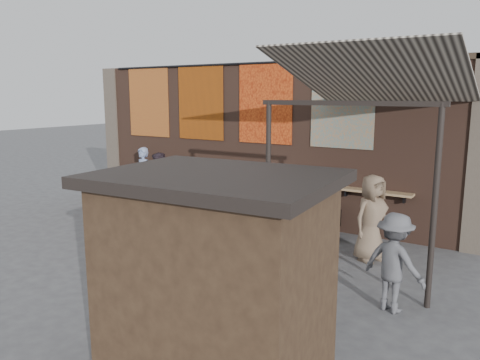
{
  "coord_description": "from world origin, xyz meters",
  "views": [
    {
      "loc": [
        6.05,
        -7.8,
        3.21
      ],
      "look_at": [
        0.37,
        1.2,
        1.26
      ],
      "focal_mm": 35.0,
      "sensor_mm": 36.0,
      "label": 1
    }
  ],
  "objects_px": {
    "scooter_stool_8": "(304,218)",
    "shopper_tan": "(372,218)",
    "scooter_stool_3": "(205,202)",
    "shopper_grey": "(394,263)",
    "scooter_stool_6": "(261,210)",
    "scooter_stool_4": "(223,204)",
    "diner_left": "(143,177)",
    "market_stall": "(218,291)",
    "scooter_stool_1": "(173,196)",
    "scooter_stool_7": "(285,215)",
    "scooter_stool_0": "(157,195)",
    "shelf_box": "(276,175)",
    "scooter_stool_2": "(189,199)",
    "diner_right": "(160,185)",
    "scooter_stool_9": "(330,222)",
    "shopper_navy": "(281,226)",
    "scooter_stool_5": "(242,208)"
  },
  "relations": [
    {
      "from": "scooter_stool_8",
      "to": "shopper_tan",
      "type": "relative_size",
      "value": 0.46
    },
    {
      "from": "scooter_stool_3",
      "to": "shopper_grey",
      "type": "relative_size",
      "value": 0.55
    },
    {
      "from": "scooter_stool_3",
      "to": "scooter_stool_6",
      "type": "distance_m",
      "value": 1.74
    },
    {
      "from": "scooter_stool_4",
      "to": "shopper_tan",
      "type": "height_order",
      "value": "shopper_tan"
    },
    {
      "from": "scooter_stool_6",
      "to": "scooter_stool_8",
      "type": "distance_m",
      "value": 1.16
    },
    {
      "from": "diner_left",
      "to": "market_stall",
      "type": "distance_m",
      "value": 9.07
    },
    {
      "from": "scooter_stool_8",
      "to": "scooter_stool_3",
      "type": "bearing_deg",
      "value": 179.38
    },
    {
      "from": "scooter_stool_1",
      "to": "scooter_stool_4",
      "type": "xyz_separation_m",
      "value": [
        1.68,
        -0.0,
        -0.02
      ]
    },
    {
      "from": "scooter_stool_1",
      "to": "scooter_stool_3",
      "type": "xyz_separation_m",
      "value": [
        1.11,
        0.0,
        -0.02
      ]
    },
    {
      "from": "scooter_stool_4",
      "to": "scooter_stool_7",
      "type": "bearing_deg",
      "value": 0.16
    },
    {
      "from": "scooter_stool_7",
      "to": "scooter_stool_0",
      "type": "bearing_deg",
      "value": 179.38
    },
    {
      "from": "shelf_box",
      "to": "scooter_stool_2",
      "type": "height_order",
      "value": "shelf_box"
    },
    {
      "from": "scooter_stool_0",
      "to": "scooter_stool_8",
      "type": "height_order",
      "value": "scooter_stool_8"
    },
    {
      "from": "scooter_stool_8",
      "to": "market_stall",
      "type": "distance_m",
      "value": 6.21
    },
    {
      "from": "scooter_stool_4",
      "to": "diner_right",
      "type": "xyz_separation_m",
      "value": [
        -1.6,
        -0.59,
        0.46
      ]
    },
    {
      "from": "scooter_stool_7",
      "to": "scooter_stool_1",
      "type": "bearing_deg",
      "value": -179.92
    },
    {
      "from": "scooter_stool_9",
      "to": "shopper_navy",
      "type": "bearing_deg",
      "value": -90.57
    },
    {
      "from": "diner_left",
      "to": "shopper_tan",
      "type": "bearing_deg",
      "value": 13.03
    },
    {
      "from": "scooter_stool_7",
      "to": "shopper_navy",
      "type": "xyz_separation_m",
      "value": [
        1.13,
        -2.41,
        0.49
      ]
    },
    {
      "from": "scooter_stool_0",
      "to": "diner_right",
      "type": "bearing_deg",
      "value": -42.08
    },
    {
      "from": "scooter_stool_2",
      "to": "scooter_stool_4",
      "type": "relative_size",
      "value": 1.07
    },
    {
      "from": "market_stall",
      "to": "diner_left",
      "type": "bearing_deg",
      "value": 135.17
    },
    {
      "from": "scooter_stool_6",
      "to": "scooter_stool_7",
      "type": "distance_m",
      "value": 0.64
    },
    {
      "from": "shelf_box",
      "to": "shopper_tan",
      "type": "xyz_separation_m",
      "value": [
        2.81,
        -1.31,
        -0.4
      ]
    },
    {
      "from": "shelf_box",
      "to": "diner_left",
      "type": "xyz_separation_m",
      "value": [
        -4.18,
        -0.3,
        -0.4
      ]
    },
    {
      "from": "scooter_stool_1",
      "to": "scooter_stool_8",
      "type": "bearing_deg",
      "value": -0.42
    },
    {
      "from": "scooter_stool_4",
      "to": "diner_right",
      "type": "relative_size",
      "value": 0.48
    },
    {
      "from": "scooter_stool_9",
      "to": "diner_right",
      "type": "relative_size",
      "value": 0.46
    },
    {
      "from": "shelf_box",
      "to": "scooter_stool_8",
      "type": "height_order",
      "value": "shelf_box"
    },
    {
      "from": "scooter_stool_7",
      "to": "scooter_stool_9",
      "type": "distance_m",
      "value": 1.15
    },
    {
      "from": "scooter_stool_7",
      "to": "scooter_stool_4",
      "type": "bearing_deg",
      "value": -179.84
    },
    {
      "from": "shelf_box",
      "to": "scooter_stool_3",
      "type": "xyz_separation_m",
      "value": [
        -1.94,
        -0.31,
        -0.86
      ]
    },
    {
      "from": "scooter_stool_3",
      "to": "scooter_stool_9",
      "type": "height_order",
      "value": "scooter_stool_3"
    },
    {
      "from": "diner_left",
      "to": "shopper_navy",
      "type": "relative_size",
      "value": 1.03
    },
    {
      "from": "scooter_stool_4",
      "to": "diner_right",
      "type": "distance_m",
      "value": 1.77
    },
    {
      "from": "scooter_stool_5",
      "to": "market_stall",
      "type": "relative_size",
      "value": 0.34
    },
    {
      "from": "scooter_stool_7",
      "to": "shopper_grey",
      "type": "relative_size",
      "value": 0.49
    },
    {
      "from": "scooter_stool_2",
      "to": "shopper_grey",
      "type": "bearing_deg",
      "value": -25.44
    },
    {
      "from": "scooter_stool_5",
      "to": "diner_left",
      "type": "bearing_deg",
      "value": -179.86
    },
    {
      "from": "shelf_box",
      "to": "scooter_stool_4",
      "type": "height_order",
      "value": "shelf_box"
    },
    {
      "from": "scooter_stool_5",
      "to": "diner_right",
      "type": "xyz_separation_m",
      "value": [
        -2.19,
        -0.61,
        0.48
      ]
    },
    {
      "from": "scooter_stool_3",
      "to": "scooter_stool_9",
      "type": "xyz_separation_m",
      "value": [
        3.53,
        -0.02,
        -0.02
      ]
    },
    {
      "from": "scooter_stool_2",
      "to": "scooter_stool_6",
      "type": "bearing_deg",
      "value": -0.59
    },
    {
      "from": "scooter_stool_3",
      "to": "scooter_stool_7",
      "type": "distance_m",
      "value": 2.38
    },
    {
      "from": "scooter_stool_3",
      "to": "shopper_navy",
      "type": "relative_size",
      "value": 0.5
    },
    {
      "from": "scooter_stool_2",
      "to": "scooter_stool_5",
      "type": "xyz_separation_m",
      "value": [
        1.7,
        0.03,
        -0.05
      ]
    },
    {
      "from": "shopper_tan",
      "to": "scooter_stool_6",
      "type": "bearing_deg",
      "value": 98.54
    },
    {
      "from": "scooter_stool_0",
      "to": "scooter_stool_6",
      "type": "bearing_deg",
      "value": -1.39
    },
    {
      "from": "shelf_box",
      "to": "shopper_grey",
      "type": "relative_size",
      "value": 0.39
    },
    {
      "from": "scooter_stool_1",
      "to": "shopper_navy",
      "type": "xyz_separation_m",
      "value": [
        4.61,
        -2.41,
        0.43
      ]
    }
  ]
}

